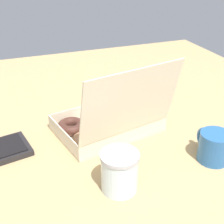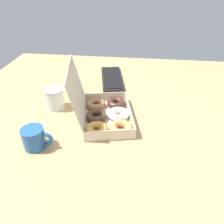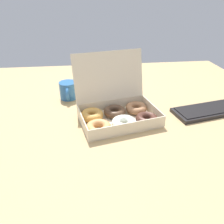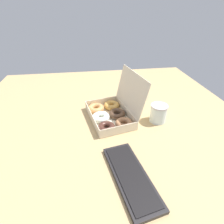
{
  "view_description": "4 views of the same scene",
  "coord_description": "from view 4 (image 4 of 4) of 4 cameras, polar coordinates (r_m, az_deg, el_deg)",
  "views": [
    {
      "loc": [
        31.64,
        90.87,
        58.07
      ],
      "look_at": [
        -2.5,
        -0.15,
        5.47
      ],
      "focal_mm": 50.0,
      "sensor_mm": 36.0,
      "label": 1
    },
    {
      "loc": [
        -88.97,
        -11.16,
        64.32
      ],
      "look_at": [
        -1.9,
        -0.46,
        5.59
      ],
      "focal_mm": 35.0,
      "sensor_mm": 36.0,
      "label": 2
    },
    {
      "loc": [
        -13.0,
        -82.21,
        52.62
      ],
      "look_at": [
        -2.79,
        4.34,
        3.75
      ],
      "focal_mm": 35.0,
      "sensor_mm": 36.0,
      "label": 3
    },
    {
      "loc": [
        91.52,
        -9.1,
        63.24
      ],
      "look_at": [
        0.03,
        3.97,
        4.43
      ],
      "focal_mm": 28.0,
      "sensor_mm": 36.0,
      "label": 4
    }
  ],
  "objects": [
    {
      "name": "glass_jar",
      "position": [
        1.1,
        14.89,
        -0.38
      ],
      "size": [
        10.27,
        10.27,
        11.19
      ],
      "color": "silver",
      "rests_on": "ground_plane"
    },
    {
      "name": "coffee_mug",
      "position": [
        1.35,
        9.32,
        6.36
      ],
      "size": [
        9.37,
        13.17,
        9.32
      ],
      "color": "#285D9A",
      "rests_on": "ground_plane"
    },
    {
      "name": "donut_box",
      "position": [
        1.11,
        -0.42,
        -0.26
      ],
      "size": [
        39.27,
        35.48,
        28.17
      ],
      "color": "beige",
      "rests_on": "ground_plane"
    },
    {
      "name": "ground_plane",
      "position": [
        1.12,
        -2.01,
        -2.49
      ],
      "size": [
        180.0,
        180.0,
        2.0
      ],
      "primitive_type": "cube",
      "color": "tan"
    },
    {
      "name": "keyboard",
      "position": [
        0.79,
        6.11,
        -20.06
      ],
      "size": [
        38.31,
        19.96,
        2.2
      ],
      "color": "black",
      "rests_on": "ground_plane"
    }
  ]
}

